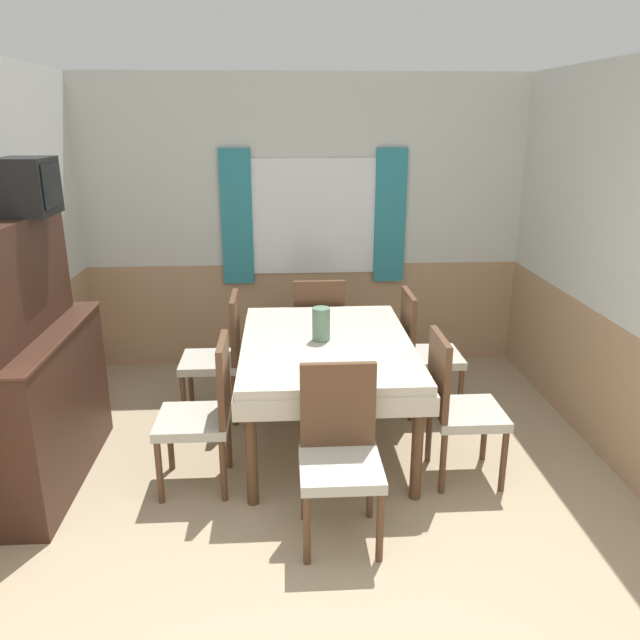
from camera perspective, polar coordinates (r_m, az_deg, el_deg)
wall_back at (r=5.67m, az=-1.39°, el=8.66°), size 4.32×0.09×2.60m
wall_right at (r=4.44m, az=26.10°, el=4.13°), size 0.05×4.02×2.60m
dining_table at (r=4.30m, az=0.61°, el=-3.21°), size 1.18×1.64×0.78m
chair_head_near at (r=3.45m, az=1.80°, el=-11.72°), size 0.44×0.44×0.97m
chair_left_near at (r=3.93m, az=-10.52°, el=-8.07°), size 0.44×0.44×0.97m
chair_head_window at (r=5.30m, az=-0.16°, el=-0.78°), size 0.44×0.44×0.97m
chair_left_far at (r=4.83m, az=-9.18°, el=-2.96°), size 0.44×0.44×0.97m
chair_right_far at (r=4.92m, az=9.40°, el=-2.57°), size 0.44×0.44×0.97m
chair_right_near at (r=4.04m, az=12.39°, el=-7.44°), size 0.44×0.44×0.97m
sideboard at (r=4.22m, az=-24.65°, el=-4.74°), size 0.46×1.36×1.68m
tv at (r=4.12m, az=-25.19°, el=10.99°), size 0.29×0.36×0.33m
vase at (r=4.24m, az=0.11°, el=-0.37°), size 0.12×0.12×0.23m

